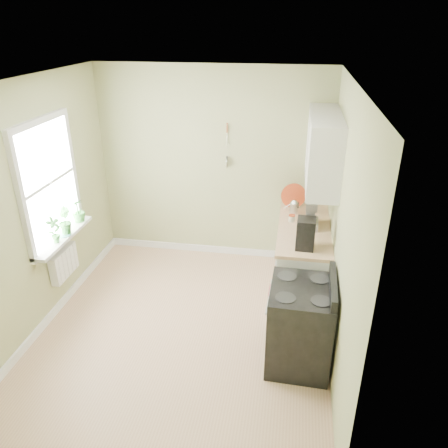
% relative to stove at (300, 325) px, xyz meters
% --- Properties ---
extents(floor, '(3.20, 3.60, 0.02)m').
position_rel_stove_xyz_m(floor, '(-1.28, 0.33, -0.46)').
color(floor, tan).
rests_on(floor, ground).
extents(ceiling, '(3.20, 3.60, 0.02)m').
position_rel_stove_xyz_m(ceiling, '(-1.28, 0.33, 2.26)').
color(ceiling, white).
rests_on(ceiling, wall_back).
extents(wall_back, '(3.20, 0.02, 2.70)m').
position_rel_stove_xyz_m(wall_back, '(-1.28, 2.14, 0.90)').
color(wall_back, tan).
rests_on(wall_back, floor).
extents(wall_left, '(0.02, 3.60, 2.70)m').
position_rel_stove_xyz_m(wall_left, '(-2.89, 0.33, 0.90)').
color(wall_left, tan).
rests_on(wall_left, floor).
extents(wall_right, '(0.02, 3.60, 2.70)m').
position_rel_stove_xyz_m(wall_right, '(0.33, 0.33, 0.90)').
color(wall_right, tan).
rests_on(wall_right, floor).
extents(base_cabinets, '(0.60, 1.60, 0.87)m').
position_rel_stove_xyz_m(base_cabinets, '(0.02, 1.33, -0.01)').
color(base_cabinets, white).
rests_on(base_cabinets, floor).
extents(countertop, '(0.64, 1.60, 0.04)m').
position_rel_stove_xyz_m(countertop, '(0.01, 1.33, 0.44)').
color(countertop, '#D7AE83').
rests_on(countertop, base_cabinets).
extents(upper_cabinets, '(0.35, 1.40, 0.80)m').
position_rel_stove_xyz_m(upper_cabinets, '(0.15, 1.43, 1.40)').
color(upper_cabinets, white).
rests_on(upper_cabinets, wall_right).
extents(window, '(0.06, 1.14, 1.44)m').
position_rel_stove_xyz_m(window, '(-2.86, 0.63, 1.10)').
color(window, white).
rests_on(window, wall_left).
extents(window_sill, '(0.18, 1.14, 0.04)m').
position_rel_stove_xyz_m(window_sill, '(-2.79, 0.63, 0.43)').
color(window_sill, white).
rests_on(window_sill, wall_left).
extents(radiator, '(0.12, 0.50, 0.35)m').
position_rel_stove_xyz_m(radiator, '(-2.82, 0.58, 0.10)').
color(radiator, white).
rests_on(radiator, wall_left).
extents(wall_utensils, '(0.02, 0.14, 0.58)m').
position_rel_stove_xyz_m(wall_utensils, '(-1.08, 2.11, 1.12)').
color(wall_utensils, '#D7AE83').
rests_on(wall_utensils, wall_back).
extents(stove, '(0.65, 0.73, 1.00)m').
position_rel_stove_xyz_m(stove, '(0.00, 0.00, 0.00)').
color(stove, black).
rests_on(stove, floor).
extents(stand_mixer, '(0.20, 0.33, 0.38)m').
position_rel_stove_xyz_m(stand_mixer, '(0.07, 1.34, 0.62)').
color(stand_mixer, '#B2B2B7').
rests_on(stand_mixer, countertop).
extents(kettle, '(0.18, 0.11, 0.19)m').
position_rel_stove_xyz_m(kettle, '(-0.13, 1.70, 0.56)').
color(kettle, silver).
rests_on(kettle, countertop).
extents(coffee_maker, '(0.21, 0.23, 0.35)m').
position_rel_stove_xyz_m(coffee_maker, '(0.00, 0.77, 0.63)').
color(coffee_maker, black).
rests_on(coffee_maker, countertop).
extents(red_tray, '(0.34, 0.11, 0.33)m').
position_rel_stove_xyz_m(red_tray, '(-0.15, 1.90, 0.63)').
color(red_tray, '#9F3416').
rests_on(red_tray, countertop).
extents(jar, '(0.08, 0.08, 0.09)m').
position_rel_stove_xyz_m(jar, '(-0.15, 1.44, 0.51)').
color(jar, '#A5A184').
rests_on(jar, countertop).
extents(plant_a, '(0.18, 0.20, 0.32)m').
position_rel_stove_xyz_m(plant_a, '(-2.78, 0.45, 0.61)').
color(plant_a, '#2F6E2B').
rests_on(plant_a, window_sill).
extents(plant_b, '(0.23, 0.23, 0.33)m').
position_rel_stove_xyz_m(plant_b, '(-2.78, 0.69, 0.62)').
color(plant_b, '#2F6E2B').
rests_on(plant_b, window_sill).
extents(plant_c, '(0.22, 0.22, 0.29)m').
position_rel_stove_xyz_m(plant_c, '(-2.78, 1.03, 0.60)').
color(plant_c, '#2F6E2B').
rests_on(plant_c, window_sill).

